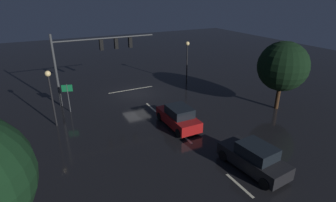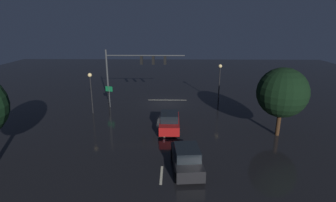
% 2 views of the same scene
% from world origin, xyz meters
% --- Properties ---
extents(ground_plane, '(80.00, 80.00, 0.00)m').
position_xyz_m(ground_plane, '(0.00, 0.00, 0.00)').
color(ground_plane, black).
extents(traffic_signal_assembly, '(9.53, 0.47, 6.59)m').
position_xyz_m(traffic_signal_assembly, '(3.78, -0.24, 4.73)').
color(traffic_signal_assembly, '#383A3D').
rests_on(traffic_signal_assembly, ground_plane).
extents(lane_dash_far, '(0.16, 2.20, 0.01)m').
position_xyz_m(lane_dash_far, '(0.00, 4.00, 0.00)').
color(lane_dash_far, beige).
rests_on(lane_dash_far, ground_plane).
extents(lane_dash_mid, '(0.16, 2.20, 0.01)m').
position_xyz_m(lane_dash_mid, '(0.00, 10.00, 0.00)').
color(lane_dash_mid, beige).
rests_on(lane_dash_mid, ground_plane).
extents(lane_dash_near, '(0.16, 2.20, 0.01)m').
position_xyz_m(lane_dash_near, '(0.00, 16.00, 0.00)').
color(lane_dash_near, beige).
rests_on(lane_dash_near, ground_plane).
extents(stop_bar, '(5.00, 0.16, 0.01)m').
position_xyz_m(stop_bar, '(0.00, -1.42, 0.00)').
color(stop_bar, beige).
rests_on(stop_bar, ground_plane).
extents(car_approaching, '(1.91, 4.37, 1.70)m').
position_xyz_m(car_approaching, '(-0.43, 8.32, 0.80)').
color(car_approaching, maroon).
rests_on(car_approaching, ground_plane).
extents(car_distant, '(2.24, 4.49, 1.70)m').
position_xyz_m(car_distant, '(-1.69, 15.21, 0.80)').
color(car_distant, black).
rests_on(car_distant, ground_plane).
extents(street_lamp_left_kerb, '(0.44, 0.44, 4.82)m').
position_xyz_m(street_lamp_left_kerb, '(-6.47, -0.52, 3.40)').
color(street_lamp_left_kerb, black).
rests_on(street_lamp_left_kerb, ground_plane).
extents(street_lamp_right_kerb, '(0.44, 0.44, 4.52)m').
position_xyz_m(street_lamp_right_kerb, '(8.15, 3.80, 3.21)').
color(street_lamp_right_kerb, black).
rests_on(street_lamp_right_kerb, ground_plane).
extents(route_sign, '(0.88, 0.32, 2.56)m').
position_xyz_m(route_sign, '(6.76, 1.52, 1.85)').
color(route_sign, '#383A3D').
rests_on(route_sign, ground_plane).
extents(tree_left_near, '(4.31, 4.31, 6.09)m').
position_xyz_m(tree_left_near, '(-10.11, 9.35, 3.93)').
color(tree_left_near, '#382314').
rests_on(tree_left_near, ground_plane).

